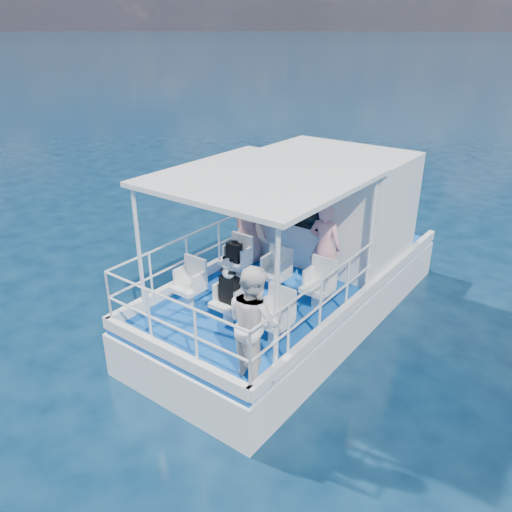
{
  "coord_description": "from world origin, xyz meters",
  "views": [
    {
      "loc": [
        4.56,
        -6.46,
        5.3
      ],
      "look_at": [
        0.04,
        -0.4,
        1.85
      ],
      "focal_mm": 35.0,
      "sensor_mm": 36.0,
      "label": 1
    }
  ],
  "objects_px": {
    "passenger_stbd_aft": "(253,323)",
    "backpack_center": "(230,290)",
    "passenger_port_fwd": "(248,219)",
    "panda": "(228,268)"
  },
  "relations": [
    {
      "from": "passenger_stbd_aft",
      "to": "panda",
      "type": "height_order",
      "value": "passenger_stbd_aft"
    },
    {
      "from": "backpack_center",
      "to": "panda",
      "type": "distance_m",
      "value": 0.41
    },
    {
      "from": "passenger_stbd_aft",
      "to": "panda",
      "type": "xyz_separation_m",
      "value": [
        -1.1,
        0.81,
        0.18
      ]
    },
    {
      "from": "passenger_stbd_aft",
      "to": "backpack_center",
      "type": "relative_size",
      "value": 3.64
    },
    {
      "from": "passenger_stbd_aft",
      "to": "panda",
      "type": "distance_m",
      "value": 1.38
    },
    {
      "from": "passenger_stbd_aft",
      "to": "backpack_center",
      "type": "height_order",
      "value": "passenger_stbd_aft"
    },
    {
      "from": "backpack_center",
      "to": "panda",
      "type": "relative_size",
      "value": 1.29
    },
    {
      "from": "passenger_port_fwd",
      "to": "panda",
      "type": "xyz_separation_m",
      "value": [
        1.29,
        -2.19,
        0.13
      ]
    },
    {
      "from": "passenger_port_fwd",
      "to": "passenger_stbd_aft",
      "type": "height_order",
      "value": "passenger_port_fwd"
    },
    {
      "from": "passenger_port_fwd",
      "to": "backpack_center",
      "type": "xyz_separation_m",
      "value": [
        1.28,
        -2.16,
        -0.27
      ]
    }
  ]
}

